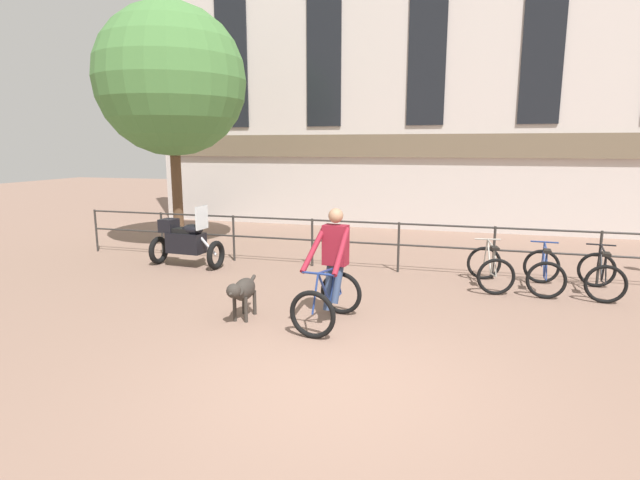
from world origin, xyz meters
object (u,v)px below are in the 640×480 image
Objects in this scene: parked_bicycle_mid_left at (544,272)px; parked_bicycle_mid_right at (601,275)px; parked_bicycle_near_lamp at (490,268)px; cyclist_with_bike at (331,273)px; parked_motorcycle at (185,241)px; dog at (243,291)px.

parked_bicycle_mid_right is (0.93, 0.00, -0.00)m from parked_bicycle_mid_left.
parked_bicycle_mid_left is at bearing 170.79° from parked_bicycle_near_lamp.
parked_motorcycle is (-3.94, 2.52, -0.20)m from cyclist_with_bike.
parked_bicycle_mid_left is 0.98× the size of parked_bicycle_mid_right.
parked_bicycle_near_lamp is 1.05× the size of parked_bicycle_mid_left.
parked_bicycle_near_lamp is (2.35, 2.67, -0.41)m from cyclist_with_bike.
parked_bicycle_mid_right is at bearing 25.22° from dog.
parked_motorcycle is at bearing 154.30° from cyclist_with_bike.
parked_bicycle_near_lamp is 1.03× the size of parked_bicycle_mid_right.
dog is at bearing 35.83° from parked_bicycle_mid_left.
cyclist_with_bike reaches higher than parked_bicycle_near_lamp.
parked_bicycle_near_lamp and parked_bicycle_mid_right have the same top height.
parked_motorcycle reaches higher than dog.
cyclist_with_bike is 3.58m from parked_bicycle_near_lamp.
cyclist_with_bike is 1.46× the size of parked_bicycle_mid_right.
parked_motorcycle is 6.30m from parked_bicycle_near_lamp.
parked_motorcycle is 8.15m from parked_bicycle_mid_right.
cyclist_with_bike reaches higher than dog.
dog is at bearing -162.67° from cyclist_with_bike.
dog is 3.81m from parked_motorcycle.
dog is at bearing 33.16° from parked_bicycle_mid_right.
parked_bicycle_mid_right is at bearing 39.33° from cyclist_with_bike.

